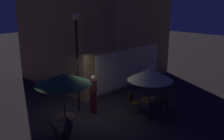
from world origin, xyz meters
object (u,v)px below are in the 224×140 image
object	(u,v)px
cafe_chair_0	(163,101)
patron_standing_1	(93,94)
street_lamp_near_corner	(77,39)
cafe_chair_1	(132,100)
menu_sandwich_board	(62,135)
patio_umbrella_1	(150,74)
patio_umbrella_0	(63,79)
patron_seated_0	(152,107)
cafe_table_0	(65,121)
cafe_table_1	(149,103)
cafe_chair_2	(153,111)

from	to	relation	value
cafe_chair_0	patron_standing_1	distance (m)	3.22
street_lamp_near_corner	cafe_chair_1	xyz separation A→B (m)	(1.64, -1.86, -2.80)
menu_sandwich_board	patio_umbrella_1	bearing A→B (deg)	6.17
patio_umbrella_0	patron_seated_0	distance (m)	3.96
menu_sandwich_board	cafe_table_0	size ratio (longest dim) A/B	1.28
menu_sandwich_board	patio_umbrella_0	distance (m)	1.98
cafe_table_0	patio_umbrella_1	bearing A→B (deg)	-20.42
patio_umbrella_1	cafe_table_1	bearing A→B (deg)	0.00
patio_umbrella_1	patron_seated_0	world-z (taller)	patio_umbrella_1
cafe_chair_2	cafe_chair_1	bearing A→B (deg)	28.31
street_lamp_near_corner	cafe_table_1	bearing A→B (deg)	-55.89
patron_seated_0	cafe_table_0	bearing A→B (deg)	103.19
cafe_chair_1	patron_standing_1	size ratio (longest dim) A/B	0.51
cafe_table_1	patron_seated_0	size ratio (longest dim) A/B	0.67
patio_umbrella_1	cafe_chair_1	xyz separation A→B (m)	(-0.17, 0.81, -1.37)
patron_standing_1	cafe_chair_1	bearing A→B (deg)	113.71
cafe_chair_2	cafe_table_0	bearing A→B (deg)	100.85
patio_umbrella_0	cafe_chair_1	size ratio (longest dim) A/B	2.71
cafe_chair_1	street_lamp_near_corner	bearing A→B (deg)	-150.48
street_lamp_near_corner	patio_umbrella_1	xyz separation A→B (m)	(1.81, -2.68, -1.43)
patio_umbrella_0	patio_umbrella_1	xyz separation A→B (m)	(3.59, -1.34, -0.31)
street_lamp_near_corner	menu_sandwich_board	distance (m)	4.28
patron_seated_0	patio_umbrella_1	bearing A→B (deg)	0.00
menu_sandwich_board	patron_standing_1	xyz separation A→B (m)	(2.77, 1.39, 0.38)
menu_sandwich_board	cafe_table_0	world-z (taller)	menu_sandwich_board
street_lamp_near_corner	patio_umbrella_0	bearing A→B (deg)	-142.97
street_lamp_near_corner	patron_seated_0	xyz separation A→B (m)	(1.39, -3.14, -2.68)
street_lamp_near_corner	menu_sandwich_board	bearing A→B (deg)	-140.24
menu_sandwich_board	cafe_table_1	size ratio (longest dim) A/B	1.26
street_lamp_near_corner	patron_seated_0	distance (m)	4.35
street_lamp_near_corner	cafe_chair_2	xyz separation A→B (m)	(1.29, -3.25, -2.78)
street_lamp_near_corner	menu_sandwich_board	world-z (taller)	street_lamp_near_corner
street_lamp_near_corner	patio_umbrella_0	world-z (taller)	street_lamp_near_corner
cafe_chair_1	patron_seated_0	distance (m)	1.30
cafe_chair_2	street_lamp_near_corner	bearing A→B (deg)	64.36
patio_umbrella_1	cafe_table_0	bearing A→B (deg)	159.58
patio_umbrella_0	cafe_chair_2	bearing A→B (deg)	-31.89
menu_sandwich_board	cafe_chair_1	xyz separation A→B (m)	(4.11, 0.19, 0.03)
patio_umbrella_1	patron_standing_1	world-z (taller)	patio_umbrella_1
patio_umbrella_1	cafe_chair_1	bearing A→B (deg)	101.86
patio_umbrella_0	cafe_chair_0	xyz separation A→B (m)	(4.36, -1.56, -1.73)
cafe_chair_2	patio_umbrella_1	bearing A→B (deg)	-0.00
cafe_table_0	street_lamp_near_corner	bearing A→B (deg)	37.03
cafe_chair_2	patron_standing_1	size ratio (longest dim) A/B	0.55
cafe_chair_1	cafe_chair_2	world-z (taller)	cafe_chair_2
cafe_table_1	menu_sandwich_board	bearing A→B (deg)	171.67
cafe_chair_0	cafe_chair_1	bearing A→B (deg)	-31.61
street_lamp_near_corner	patio_umbrella_0	xyz separation A→B (m)	(-1.78, -1.34, -1.12)
cafe_table_0	patron_seated_0	bearing A→B (deg)	-29.55
cafe_table_1	cafe_chair_1	size ratio (longest dim) A/B	0.88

